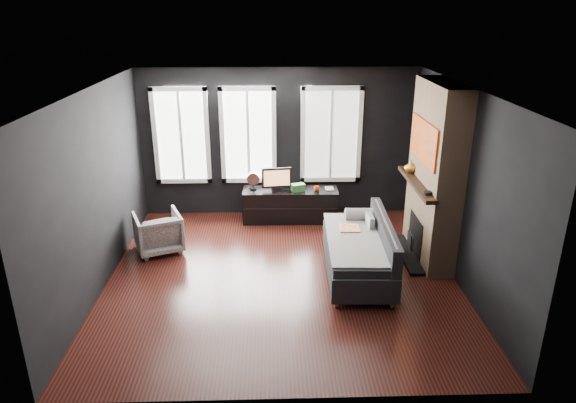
{
  "coord_description": "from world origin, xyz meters",
  "views": [
    {
      "loc": [
        -0.12,
        -6.6,
        3.7
      ],
      "look_at": [
        0.1,
        0.3,
        1.05
      ],
      "focal_mm": 32.0,
      "sensor_mm": 36.0,
      "label": 1
    }
  ],
  "objects_px": {
    "mug": "(317,188)",
    "sofa": "(358,248)",
    "armchair": "(158,230)",
    "mantel_vase": "(410,167)",
    "media_console": "(290,205)",
    "monitor": "(277,178)",
    "book": "(325,183)"
  },
  "relations": [
    {
      "from": "monitor",
      "to": "mantel_vase",
      "type": "relative_size",
      "value": 2.68
    },
    {
      "from": "media_console",
      "to": "mug",
      "type": "xyz_separation_m",
      "value": [
        0.47,
        -0.08,
        0.35
      ]
    },
    {
      "from": "armchair",
      "to": "mug",
      "type": "distance_m",
      "value": 2.86
    },
    {
      "from": "monitor",
      "to": "mantel_vase",
      "type": "xyz_separation_m",
      "value": [
        2.1,
        -1.02,
        0.5
      ]
    },
    {
      "from": "sofa",
      "to": "armchair",
      "type": "relative_size",
      "value": 2.79
    },
    {
      "from": "sofa",
      "to": "monitor",
      "type": "distance_m",
      "value": 2.37
    },
    {
      "from": "armchair",
      "to": "mantel_vase",
      "type": "relative_size",
      "value": 3.54
    },
    {
      "from": "monitor",
      "to": "book",
      "type": "xyz_separation_m",
      "value": [
        0.88,
        0.05,
        -0.13
      ]
    },
    {
      "from": "monitor",
      "to": "book",
      "type": "distance_m",
      "value": 0.89
    },
    {
      "from": "sofa",
      "to": "monitor",
      "type": "bearing_deg",
      "value": 121.66
    },
    {
      "from": "mug",
      "to": "mantel_vase",
      "type": "bearing_deg",
      "value": -35.11
    },
    {
      "from": "mug",
      "to": "book",
      "type": "distance_m",
      "value": 0.19
    },
    {
      "from": "armchair",
      "to": "monitor",
      "type": "relative_size",
      "value": 1.32
    },
    {
      "from": "mug",
      "to": "sofa",
      "type": "bearing_deg",
      "value": -77.72
    },
    {
      "from": "media_console",
      "to": "monitor",
      "type": "height_order",
      "value": "monitor"
    },
    {
      "from": "sofa",
      "to": "media_console",
      "type": "height_order",
      "value": "sofa"
    },
    {
      "from": "sofa",
      "to": "media_console",
      "type": "distance_m",
      "value": 2.26
    },
    {
      "from": "book",
      "to": "monitor",
      "type": "bearing_deg",
      "value": -177.05
    },
    {
      "from": "mantel_vase",
      "to": "mug",
      "type": "bearing_deg",
      "value": 144.89
    },
    {
      "from": "monitor",
      "to": "mug",
      "type": "height_order",
      "value": "monitor"
    },
    {
      "from": "mantel_vase",
      "to": "book",
      "type": "bearing_deg",
      "value": 138.89
    },
    {
      "from": "mantel_vase",
      "to": "armchair",
      "type": "bearing_deg",
      "value": -177.85
    },
    {
      "from": "mantel_vase",
      "to": "monitor",
      "type": "bearing_deg",
      "value": 154.07
    },
    {
      "from": "armchair",
      "to": "mantel_vase",
      "type": "distance_m",
      "value": 4.12
    },
    {
      "from": "mug",
      "to": "armchair",
      "type": "bearing_deg",
      "value": -156.78
    },
    {
      "from": "armchair",
      "to": "monitor",
      "type": "distance_m",
      "value": 2.28
    },
    {
      "from": "media_console",
      "to": "mug",
      "type": "distance_m",
      "value": 0.59
    },
    {
      "from": "armchair",
      "to": "mug",
      "type": "bearing_deg",
      "value": -179.44
    },
    {
      "from": "mug",
      "to": "mantel_vase",
      "type": "xyz_separation_m",
      "value": [
        1.38,
        -0.97,
        0.68
      ]
    },
    {
      "from": "media_console",
      "to": "mug",
      "type": "relative_size",
      "value": 15.63
    },
    {
      "from": "monitor",
      "to": "mug",
      "type": "bearing_deg",
      "value": -10.05
    },
    {
      "from": "sofa",
      "to": "armchair",
      "type": "xyz_separation_m",
      "value": [
        -3.05,
        0.87,
        -0.07
      ]
    }
  ]
}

